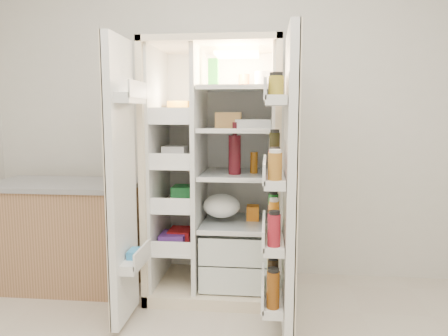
# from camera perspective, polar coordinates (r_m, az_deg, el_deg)

# --- Properties ---
(wall_back) EXTENTS (4.00, 0.02, 2.70)m
(wall_back) POSITION_cam_1_polar(r_m,az_deg,el_deg) (3.41, 1.65, 8.03)
(wall_back) COLOR silver
(wall_back) RESTS_ON floor
(refrigerator) EXTENTS (0.92, 0.70, 1.80)m
(refrigerator) POSITION_cam_1_polar(r_m,az_deg,el_deg) (3.13, -0.79, -3.11)
(refrigerator) COLOR beige
(refrigerator) RESTS_ON floor
(freezer_door) EXTENTS (0.15, 0.40, 1.72)m
(freezer_door) POSITION_cam_1_polar(r_m,az_deg,el_deg) (2.64, -13.56, -2.04)
(freezer_door) COLOR silver
(freezer_door) RESTS_ON floor
(fridge_door) EXTENTS (0.17, 0.58, 1.72)m
(fridge_door) POSITION_cam_1_polar(r_m,az_deg,el_deg) (2.40, 8.34, -3.25)
(fridge_door) COLOR silver
(fridge_door) RESTS_ON floor
(kitchen_counter) EXTENTS (1.10, 0.59, 0.80)m
(kitchen_counter) POSITION_cam_1_polar(r_m,az_deg,el_deg) (3.47, -20.32, -8.28)
(kitchen_counter) COLOR #A47752
(kitchen_counter) RESTS_ON floor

